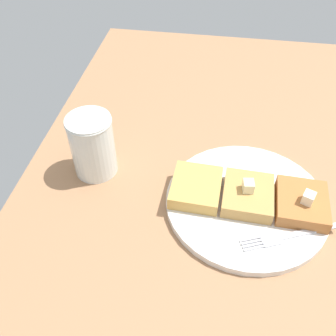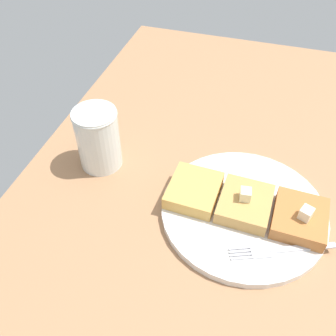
{
  "view_description": "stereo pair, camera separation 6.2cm",
  "coord_description": "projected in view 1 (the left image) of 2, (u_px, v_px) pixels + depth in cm",
  "views": [
    {
      "loc": [
        16.05,
        52.9,
        50.79
      ],
      "look_at": [
        22.99,
        9.44,
        6.51
      ],
      "focal_mm": 40.0,
      "sensor_mm": 36.0,
      "label": 1
    },
    {
      "loc": [
        9.98,
        51.48,
        50.79
      ],
      "look_at": [
        22.99,
        9.44,
        6.51
      ],
      "focal_mm": 40.0,
      "sensor_mm": 36.0,
      "label": 2
    }
  ],
  "objects": [
    {
      "name": "toast_slice_right",
      "position": [
        196.0,
        187.0,
        0.62
      ],
      "size": [
        8.39,
        9.44,
        2.38
      ],
      "primitive_type": "cube",
      "rotation": [
        0.0,
        0.0,
        -0.04
      ],
      "color": "gold",
      "rests_on": "plate"
    },
    {
      "name": "syrup_jar",
      "position": [
        93.0,
        148.0,
        0.65
      ],
      "size": [
        7.8,
        7.8,
        11.5
      ],
      "color": "#552A0D",
      "rests_on": "table_surface"
    },
    {
      "name": "plate",
      "position": [
        246.0,
        202.0,
        0.62
      ],
      "size": [
        26.76,
        26.76,
        1.26
      ],
      "color": "silver",
      "rests_on": "table_surface"
    },
    {
      "name": "table_surface",
      "position": [
        296.0,
        167.0,
        0.7
      ],
      "size": [
        98.87,
        98.87,
        2.01
      ],
      "primitive_type": "cube",
      "color": "#A0724E",
      "rests_on": "ground"
    },
    {
      "name": "butter_pat_secondary",
      "position": [
        248.0,
        186.0,
        0.59
      ],
      "size": [
        1.92,
        2.08,
        1.87
      ],
      "primitive_type": "cube",
      "rotation": [
        0.0,
        0.0,
        1.71
      ],
      "color": "#F2E9B7",
      "rests_on": "toast_slice_middle"
    },
    {
      "name": "butter_pat_primary",
      "position": [
        308.0,
        198.0,
        0.58
      ],
      "size": [
        2.27,
        2.37,
        1.87
      ],
      "primitive_type": "cube",
      "rotation": [
        0.0,
        0.0,
        1.17
      ],
      "color": "#F8EAC8",
      "rests_on": "toast_slice_left"
    },
    {
      "name": "toast_slice_left",
      "position": [
        302.0,
        203.0,
        0.6
      ],
      "size": [
        8.39,
        9.44,
        2.38
      ],
      "primitive_type": "cube",
      "rotation": [
        0.0,
        0.0,
        -0.04
      ],
      "color": "#B06B35",
      "rests_on": "plate"
    },
    {
      "name": "fork",
      "position": [
        285.0,
        237.0,
        0.56
      ],
      "size": [
        15.31,
        7.5,
        0.36
      ],
      "color": "silver",
      "rests_on": "plate"
    },
    {
      "name": "toast_slice_middle",
      "position": [
        248.0,
        195.0,
        0.61
      ],
      "size": [
        8.39,
        9.44,
        2.38
      ],
      "primitive_type": "cube",
      "rotation": [
        0.0,
        0.0,
        -0.04
      ],
      "color": "tan",
      "rests_on": "plate"
    }
  ]
}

